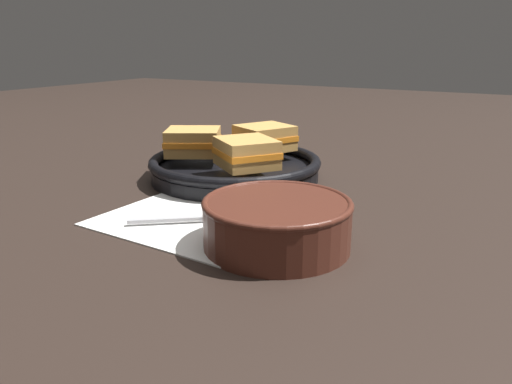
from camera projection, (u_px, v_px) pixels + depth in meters
name	position (u px, v px, depth m)	size (l,w,h in m)	color
ground_plane	(251.00, 212.00, 0.73)	(4.00, 4.00, 0.00)	black
napkin	(198.00, 219.00, 0.69)	(0.26, 0.23, 0.00)	white
soup_bowl	(277.00, 220.00, 0.59)	(0.18, 0.18, 0.06)	#4C2319
spoon	(219.00, 217.00, 0.68)	(0.15, 0.12, 0.01)	#B7B7BC
skillet	(235.00, 168.00, 0.89)	(0.31, 0.31, 0.04)	black
sandwich_near_left	(246.00, 153.00, 0.81)	(0.13, 0.13, 0.05)	#C18E47
sandwich_near_right	(265.00, 138.00, 0.94)	(0.12, 0.12, 0.05)	#C18E47
sandwich_far_left	(193.00, 142.00, 0.90)	(0.13, 0.12, 0.05)	#C18E47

